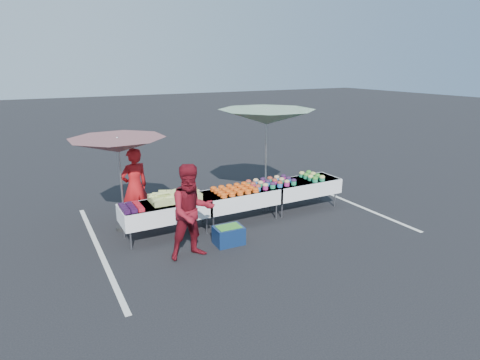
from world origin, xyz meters
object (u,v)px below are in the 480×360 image
table_center (240,197)px  umbrella_right (267,118)px  umbrella_left (118,146)px  table_left (165,210)px  storage_bin (229,235)px  customer (192,212)px  table_right (303,186)px  vendor (135,187)px

table_center → umbrella_right: (1.17, 0.77, 1.68)m
table_center → umbrella_left: 2.93m
table_left → storage_bin: bearing=-44.9°
table_left → customer: 1.23m
storage_bin → umbrella_left: bearing=135.5°
table_left → customer: (0.16, -1.17, 0.33)m
table_right → vendor: 4.10m
umbrella_right → storage_bin: size_ratio=5.15×
table_center → umbrella_right: size_ratio=0.60×
vendor → umbrella_right: umbrella_right is taller
table_left → umbrella_left: size_ratio=0.71×
table_left → table_right: same height
customer → storage_bin: customer is taller
table_left → customer: size_ratio=1.02×
customer → umbrella_left: bearing=114.2°
vendor → umbrella_right: 3.62m
table_center → table_right: same height
umbrella_left → storage_bin: bearing=-46.6°
vendor → customer: (0.53, -2.14, 0.02)m
table_right → customer: (-3.44, -1.17, 0.33)m
table_left → umbrella_left: umbrella_left is taller
storage_bin → table_left: bearing=137.2°
table_right → umbrella_left: (-4.30, 0.80, 1.31)m
table_center → vendor: (-2.18, 0.96, 0.31)m
vendor → table_right: bearing=151.9°
vendor → customer: size_ratio=0.98×
vendor → customer: 2.20m
umbrella_left → umbrella_right: (3.67, -0.03, 0.37)m
umbrella_right → storage_bin: bearing=-138.1°
table_center → storage_bin: bearing=-128.7°
customer → umbrella_right: umbrella_right is taller
customer → storage_bin: 1.12m
table_center → vendor: bearing=156.1°
table_left → table_center: 1.80m
table_left → umbrella_right: (2.97, 0.77, 1.68)m
table_left → umbrella_right: size_ratio=0.60×
umbrella_left → umbrella_right: umbrella_right is taller
table_right → umbrella_right: umbrella_right is taller
umbrella_left → customer: bearing=-66.6°
table_center → umbrella_right: umbrella_right is taller
table_left → storage_bin: 1.46m
umbrella_right → storage_bin: (-1.97, -1.77, -2.07)m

